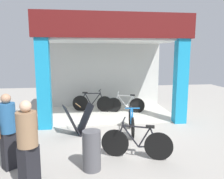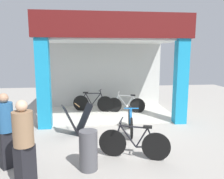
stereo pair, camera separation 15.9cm
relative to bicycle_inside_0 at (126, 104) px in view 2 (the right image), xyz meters
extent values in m
plane|color=#9E9991|center=(-0.69, -1.59, -0.36)|extent=(18.31, 18.31, 0.00)
cube|color=beige|center=(-0.69, -0.08, -0.35)|extent=(5.15, 3.02, 0.02)
cube|color=#B7B7B2|center=(-0.69, 1.43, 1.14)|extent=(5.15, 0.12, 3.00)
cube|color=#198CBF|center=(-3.05, -1.59, 1.14)|extent=(0.43, 0.36, 3.00)
cube|color=#198CBF|center=(1.67, -1.59, 1.14)|extent=(0.43, 0.36, 3.00)
cube|color=#591414|center=(-0.69, -1.74, 3.05)|extent=(5.35, 0.20, 0.82)
cube|color=silver|center=(-0.69, -0.08, 2.61)|extent=(5.15, 3.02, 0.06)
cylinder|color=black|center=(0.47, -0.11, -0.04)|extent=(0.63, 0.19, 0.64)
cylinder|color=black|center=(-0.49, 0.12, -0.04)|extent=(0.63, 0.19, 0.64)
cylinder|color=white|center=(0.25, -0.06, -0.06)|extent=(0.43, 0.13, 0.08)
cylinder|color=white|center=(0.16, -0.04, 0.15)|extent=(0.28, 0.10, 0.48)
cylinder|color=white|center=(-0.14, 0.03, 0.15)|extent=(0.39, 0.13, 0.50)
cylinder|color=white|center=(-0.02, 0.00, 0.39)|extent=(0.60, 0.18, 0.05)
cylinder|color=white|center=(0.37, -0.09, 0.17)|extent=(0.21, 0.08, 0.43)
cylinder|color=white|center=(-0.39, 0.09, 0.18)|extent=(0.19, 0.08, 0.44)
cylinder|color=white|center=(-0.30, 0.07, 0.46)|extent=(0.06, 0.05, 0.13)
cylinder|color=white|center=(-0.29, 0.07, 0.52)|extent=(0.14, 0.44, 0.03)
cube|color=black|center=(0.28, -0.07, 0.41)|extent=(0.21, 0.14, 0.05)
cylinder|color=black|center=(-1.89, 0.49, -0.01)|extent=(0.68, 0.23, 0.69)
cylinder|color=black|center=(-0.86, 0.20, -0.01)|extent=(0.68, 0.23, 0.69)
cylinder|color=black|center=(-1.65, 0.42, -0.04)|extent=(0.46, 0.16, 0.09)
cylinder|color=black|center=(-1.55, 0.40, 0.19)|extent=(0.30, 0.12, 0.52)
cylinder|color=black|center=(-1.24, 0.31, 0.20)|extent=(0.42, 0.15, 0.54)
cylinder|color=black|center=(-1.36, 0.34, 0.45)|extent=(0.65, 0.21, 0.06)
cylinder|color=black|center=(-1.78, 0.46, 0.21)|extent=(0.23, 0.10, 0.46)
cylinder|color=black|center=(-0.96, 0.23, 0.22)|extent=(0.21, 0.09, 0.48)
cylinder|color=black|center=(-1.06, 0.26, 0.52)|extent=(0.07, 0.05, 0.14)
cylinder|color=black|center=(-1.07, 0.26, 0.59)|extent=(0.16, 0.47, 0.03)
cube|color=black|center=(-1.68, 0.43, 0.47)|extent=(0.23, 0.16, 0.05)
cylinder|color=black|center=(-0.22, -1.91, -0.04)|extent=(0.12, 0.63, 0.63)
cylinder|color=black|center=(-0.34, -2.88, -0.04)|extent=(0.12, 0.63, 0.63)
cylinder|color=blue|center=(-0.25, -2.14, -0.06)|extent=(0.09, 0.43, 0.08)
cylinder|color=blue|center=(-0.26, -2.22, 0.14)|extent=(0.07, 0.28, 0.48)
cylinder|color=blue|center=(-0.30, -2.53, 0.15)|extent=(0.08, 0.39, 0.50)
cylinder|color=blue|center=(-0.28, -2.40, 0.38)|extent=(0.11, 0.61, 0.05)
cylinder|color=blue|center=(-0.23, -2.01, 0.17)|extent=(0.06, 0.21, 0.43)
cylinder|color=blue|center=(-0.33, -2.78, 0.17)|extent=(0.06, 0.19, 0.44)
cylinder|color=blue|center=(-0.32, -2.69, 0.45)|extent=(0.04, 0.06, 0.13)
cylinder|color=blue|center=(-0.32, -2.68, 0.51)|extent=(0.44, 0.09, 0.03)
cube|color=black|center=(-0.24, -2.10, 0.40)|extent=(0.12, 0.20, 0.05)
cylinder|color=black|center=(-0.05, -4.31, -0.02)|extent=(0.66, 0.26, 0.68)
cylinder|color=black|center=(-1.04, -3.97, -0.02)|extent=(0.66, 0.26, 0.68)
cylinder|color=black|center=(-0.28, -4.23, -0.04)|extent=(0.44, 0.18, 0.09)
cylinder|color=black|center=(-0.37, -4.20, 0.18)|extent=(0.29, 0.13, 0.51)
cylinder|color=black|center=(-0.68, -4.09, 0.19)|extent=(0.41, 0.17, 0.53)
cylinder|color=black|center=(-0.55, -4.13, 0.43)|extent=(0.63, 0.24, 0.05)
cylinder|color=black|center=(-0.16, -4.27, 0.20)|extent=(0.22, 0.11, 0.46)
cylinder|color=black|center=(-0.94, -4.00, 0.21)|extent=(0.20, 0.10, 0.47)
cylinder|color=black|center=(-0.85, -4.03, 0.51)|extent=(0.07, 0.05, 0.14)
cylinder|color=black|center=(-0.84, -4.04, 0.58)|extent=(0.18, 0.46, 0.03)
cube|color=black|center=(-0.25, -4.24, 0.45)|extent=(0.23, 0.16, 0.05)
cube|color=black|center=(-2.15, -2.39, 0.11)|extent=(0.58, 0.62, 0.95)
cube|color=black|center=(-1.74, -2.26, 0.11)|extent=(0.58, 0.62, 0.95)
cylinder|color=olive|center=(-1.95, -2.33, 0.58)|extent=(0.18, 0.50, 0.03)
cube|color=black|center=(-2.83, -5.03, 0.05)|extent=(0.39, 0.41, 0.82)
cylinder|color=#8C6B4C|center=(-2.83, -5.03, 0.79)|extent=(0.52, 0.52, 0.65)
sphere|color=#D8AD8C|center=(-2.83, -5.03, 1.22)|extent=(0.21, 0.21, 0.21)
cube|color=black|center=(-3.41, -4.23, 0.06)|extent=(0.39, 0.38, 0.83)
cylinder|color=#26598C|center=(-3.41, -4.23, 0.79)|extent=(0.48, 0.48, 0.64)
sphere|color=tan|center=(-3.41, -4.23, 1.22)|extent=(0.21, 0.21, 0.21)
cylinder|color=#4C4C51|center=(-1.64, -4.55, 0.08)|extent=(0.40, 0.40, 0.88)
camera|label=1|loc=(-1.82, -9.17, 2.18)|focal=36.31mm
camera|label=2|loc=(-1.66, -9.19, 2.18)|focal=36.31mm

